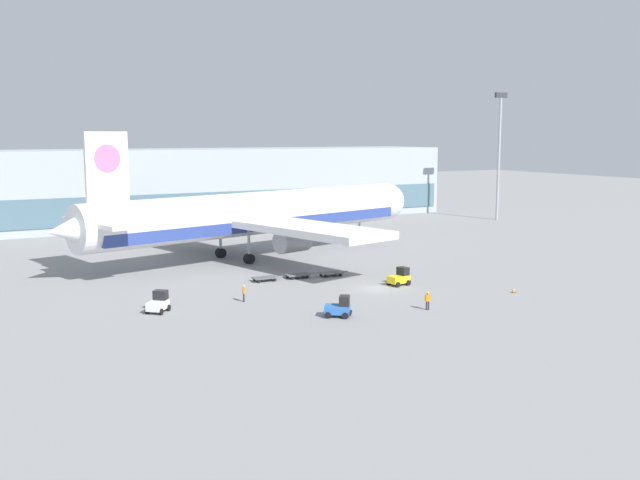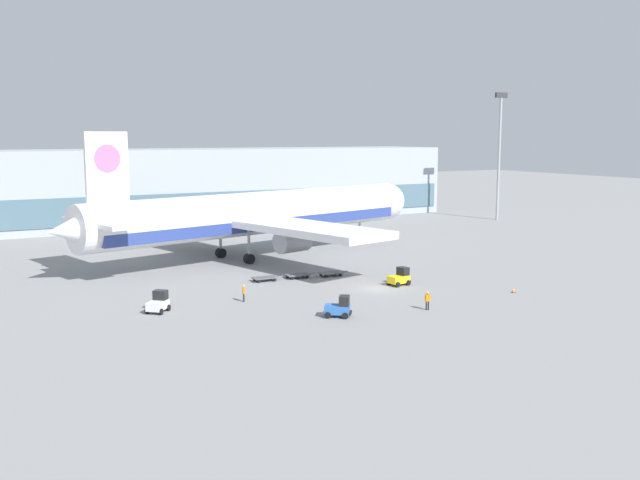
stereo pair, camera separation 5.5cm
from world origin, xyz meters
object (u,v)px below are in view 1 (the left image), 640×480
(baggage_tug_far, at_px, (400,277))
(light_mast, at_px, (499,147))
(baggage_tug_mid, at_px, (159,303))
(baggage_dolly_third, at_px, (331,273))
(baggage_tug_foreground, at_px, (339,308))
(baggage_dolly_second, at_px, (298,275))
(baggage_dolly_lead, at_px, (265,278))
(traffic_cone_near, at_px, (513,290))
(airplane_main, at_px, (254,215))
(ground_crew_near, at_px, (428,299))
(ground_crew_far, at_px, (244,292))

(baggage_tug_far, bearing_deg, light_mast, 30.05)
(baggage_tug_mid, height_order, baggage_dolly_third, baggage_tug_mid)
(baggage_tug_foreground, distance_m, baggage_dolly_second, 18.55)
(baggage_dolly_lead, relative_size, baggage_dolly_third, 1.00)
(traffic_cone_near, bearing_deg, baggage_dolly_second, 132.91)
(airplane_main, height_order, ground_crew_near, airplane_main)
(light_mast, height_order, baggage_dolly_third, light_mast)
(airplane_main, distance_m, ground_crew_near, 35.49)
(baggage_dolly_lead, distance_m, ground_crew_far, 10.26)
(light_mast, xyz_separation_m, baggage_dolly_third, (-57.21, -34.21, -13.87))
(baggage_tug_foreground, distance_m, baggage_tug_far, 15.77)
(baggage_dolly_third, relative_size, traffic_cone_near, 6.36)
(baggage_tug_far, bearing_deg, baggage_tug_mid, 169.54)
(light_mast, xyz_separation_m, baggage_tug_far, (-52.99, -42.36, -13.38))
(baggage_dolly_second, xyz_separation_m, ground_crew_far, (-10.15, -8.06, 0.62))
(baggage_dolly_third, distance_m, ground_crew_far, 15.90)
(baggage_tug_foreground, relative_size, ground_crew_near, 1.56)
(ground_crew_near, distance_m, traffic_cone_near, 12.82)
(baggage_tug_foreground, distance_m, ground_crew_near, 8.93)
(baggage_tug_far, bearing_deg, baggage_dolly_lead, 134.68)
(baggage_tug_far, distance_m, ground_crew_near, 11.49)
(ground_crew_far, bearing_deg, airplane_main, -178.70)
(baggage_tug_far, distance_m, ground_crew_far, 18.40)
(baggage_tug_mid, relative_size, ground_crew_near, 1.54)
(ground_crew_near, bearing_deg, ground_crew_far, 165.76)
(baggage_dolly_lead, height_order, ground_crew_far, ground_crew_far)
(baggage_tug_far, xyz_separation_m, baggage_dolly_third, (-4.22, 8.15, -0.49))
(baggage_tug_foreground, xyz_separation_m, baggage_tug_far, (13.00, 8.93, 0.00))
(baggage_dolly_second, distance_m, baggage_dolly_third, 4.09)
(baggage_dolly_second, bearing_deg, airplane_main, 87.83)
(airplane_main, distance_m, baggage_dolly_second, 16.37)
(ground_crew_near, height_order, ground_crew_far, ground_crew_near)
(ground_crew_far, bearing_deg, baggage_tug_far, 114.22)
(baggage_tug_far, relative_size, ground_crew_near, 1.46)
(baggage_tug_far, relative_size, baggage_dolly_lead, 0.71)
(light_mast, relative_size, airplane_main, 0.43)
(baggage_tug_foreground, xyz_separation_m, ground_crew_near, (8.76, -1.75, 0.19))
(baggage_tug_mid, height_order, baggage_tug_far, same)
(baggage_tug_foreground, height_order, baggage_dolly_third, baggage_tug_foreground)
(baggage_dolly_lead, xyz_separation_m, ground_crew_far, (-6.03, -8.28, 0.62))
(baggage_tug_mid, bearing_deg, baggage_dolly_second, -24.63)
(baggage_tug_mid, distance_m, ground_crew_near, 25.60)
(airplane_main, height_order, traffic_cone_near, airplane_main)
(light_mast, relative_size, baggage_tug_far, 9.42)
(airplane_main, relative_size, baggage_dolly_second, 15.30)
(baggage_dolly_lead, bearing_deg, baggage_tug_mid, -148.28)
(baggage_tug_mid, bearing_deg, baggage_dolly_lead, -18.43)
(baggage_tug_foreground, height_order, baggage_tug_far, same)
(airplane_main, bearing_deg, light_mast, 2.52)
(light_mast, height_order, traffic_cone_near, light_mast)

